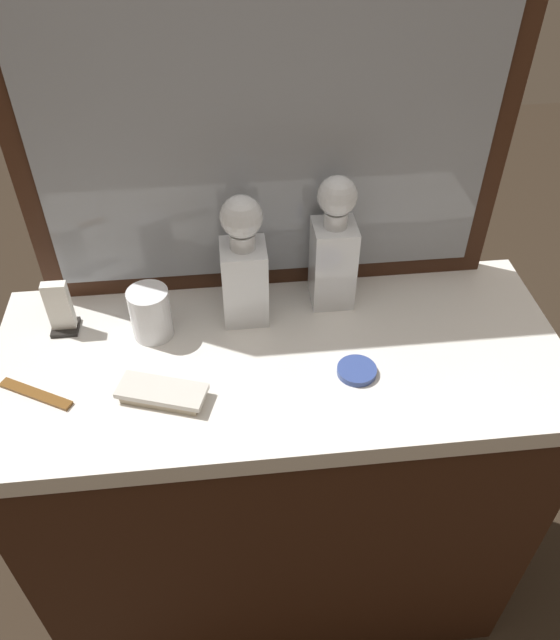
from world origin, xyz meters
TOP-DOWN VIEW (x-y plane):
  - ground_plane at (0.00, 0.00)m, footprint 6.00×6.00m
  - dresser at (0.00, 0.00)m, footprint 1.06×0.47m
  - dresser_mirror at (0.00, 0.22)m, footprint 0.90×0.03m
  - crystal_decanter_center at (-0.06, 0.11)m, footprint 0.08×0.08m
  - crystal_decanter_far_right at (0.12, 0.14)m, footprint 0.08×0.08m
  - crystal_tumbler_rear at (-0.23, 0.08)m, footprint 0.08×0.08m
  - silver_brush_far_left at (-0.21, -0.09)m, footprint 0.16×0.10m
  - porcelain_dish at (0.13, -0.07)m, footprint 0.07×0.07m
  - tortoiseshell_comb at (-0.43, -0.06)m, footprint 0.13×0.09m
  - napkin_holder at (-0.40, 0.11)m, footprint 0.05×0.05m

SIDE VIEW (x-z plane):
  - ground_plane at x=0.00m, z-range 0.00..0.00m
  - dresser at x=0.00m, z-range 0.00..0.86m
  - tortoiseshell_comb at x=-0.43m, z-range 0.86..0.86m
  - porcelain_dish at x=0.13m, z-range 0.86..0.87m
  - silver_brush_far_left at x=-0.21m, z-range 0.86..0.88m
  - crystal_tumbler_rear at x=-0.23m, z-range 0.85..0.95m
  - napkin_holder at x=-0.40m, z-range 0.85..0.96m
  - crystal_decanter_center at x=-0.06m, z-range 0.83..1.09m
  - crystal_decanter_far_right at x=0.12m, z-range 0.83..1.10m
  - dresser_mirror at x=0.00m, z-range 0.86..1.62m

